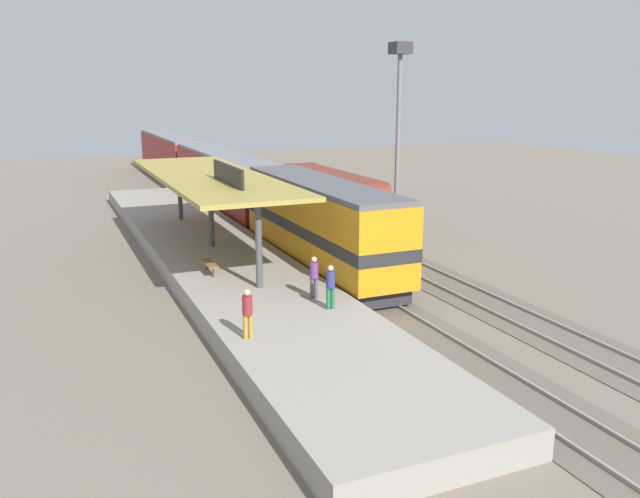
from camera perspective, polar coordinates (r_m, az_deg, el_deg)
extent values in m
plane|color=#706656|center=(37.12, 0.54, -0.14)|extent=(120.00, 120.00, 0.00)
cube|color=#5F5649|center=(36.38, -2.34, -0.41)|extent=(3.20, 110.00, 0.04)
cube|color=gray|center=(36.12, -3.41, -0.43)|extent=(0.10, 110.00, 0.16)
cube|color=gray|center=(36.62, -1.29, -0.21)|extent=(0.10, 110.00, 0.16)
cube|color=#5F5649|center=(38.22, 4.10, 0.26)|extent=(3.20, 110.00, 0.04)
cube|color=gray|center=(37.88, 3.14, 0.25)|extent=(0.10, 110.00, 0.16)
cube|color=gray|center=(38.53, 5.05, 0.45)|extent=(0.10, 110.00, 0.16)
cube|color=gray|center=(34.94, -9.41, -0.47)|extent=(6.00, 44.00, 0.90)
cylinder|color=#47474C|center=(26.92, -5.40, 0.29)|extent=(0.28, 0.28, 3.60)
cylinder|color=#47474C|center=(34.46, -9.55, 3.16)|extent=(0.28, 0.28, 3.60)
cylinder|color=#47474C|center=(42.17, -12.22, 4.98)|extent=(0.28, 0.28, 3.60)
cube|color=#A38E3D|center=(34.16, -9.68, 6.29)|extent=(5.20, 18.00, 0.20)
cube|color=black|center=(30.63, -8.08, 6.53)|extent=(0.12, 4.80, 0.90)
cylinder|color=#333338|center=(29.07, -9.34, -2.05)|extent=(0.07, 0.07, 0.42)
cylinder|color=#333338|center=(30.28, -9.95, -1.43)|extent=(0.07, 0.07, 0.42)
cube|color=brown|center=(29.61, -9.67, -1.27)|extent=(0.44, 1.70, 0.08)
cube|color=#28282D|center=(32.91, -0.01, -1.06)|extent=(2.60, 13.60, 0.70)
cube|color=orange|center=(32.43, -0.01, 2.53)|extent=(2.90, 14.40, 3.50)
cube|color=#515156|center=(32.11, -0.01, 5.80)|extent=(2.78, 14.11, 0.24)
cube|color=#282828|center=(32.48, -0.01, 2.07)|extent=(2.93, 14.43, 0.56)
cube|color=#28282D|center=(49.57, -8.32, 3.88)|extent=(2.60, 19.20, 0.70)
cube|color=maroon|center=(49.27, -8.40, 6.17)|extent=(2.90, 20.00, 3.30)
cube|color=slate|center=(49.07, -8.47, 8.22)|extent=(2.78, 19.60, 0.24)
cube|color=#28282D|center=(69.66, -12.87, 6.55)|extent=(2.60, 19.20, 0.70)
cube|color=maroon|center=(69.45, -12.96, 8.18)|extent=(2.90, 20.00, 3.30)
cube|color=slate|center=(69.30, -13.04, 9.64)|extent=(2.78, 19.60, 0.24)
cube|color=#28282D|center=(43.06, 0.66, 2.52)|extent=(2.50, 11.20, 0.70)
cube|color=brown|center=(42.77, 0.67, 4.69)|extent=(2.80, 12.00, 2.60)
cube|color=maroon|center=(42.57, 0.67, 6.58)|extent=(2.69, 11.76, 0.24)
cylinder|color=slate|center=(40.78, 6.83, 8.87)|extent=(0.28, 0.28, 11.00)
cube|color=#333338|center=(40.70, 7.08, 17.10)|extent=(1.10, 1.10, 0.70)
cylinder|color=#4C4C51|center=(25.73, -0.71, -3.48)|extent=(0.16, 0.16, 0.84)
cylinder|color=#4C4C51|center=(25.80, -0.34, -3.43)|extent=(0.16, 0.16, 0.84)
cylinder|color=#663375|center=(25.56, -0.53, -1.87)|extent=(0.34, 0.34, 0.64)
sphere|color=tan|center=(25.44, -0.53, -0.93)|extent=(0.23, 0.23, 0.23)
cylinder|color=#23603D|center=(24.51, 0.73, -4.38)|extent=(0.16, 0.16, 0.84)
cylinder|color=#23603D|center=(24.58, 1.11, -4.32)|extent=(0.16, 0.16, 0.84)
cylinder|color=navy|center=(24.32, 0.93, -2.69)|extent=(0.34, 0.34, 0.64)
sphere|color=tan|center=(24.20, 0.93, -1.71)|extent=(0.23, 0.23, 0.23)
cylinder|color=olive|center=(21.84, -6.57, -6.80)|extent=(0.16, 0.16, 0.84)
cylinder|color=olive|center=(21.89, -6.12, -6.73)|extent=(0.16, 0.16, 0.84)
cylinder|color=maroon|center=(21.62, -6.39, -4.93)|extent=(0.34, 0.34, 0.64)
sphere|color=tan|center=(21.48, -6.43, -3.83)|extent=(0.23, 0.23, 0.23)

